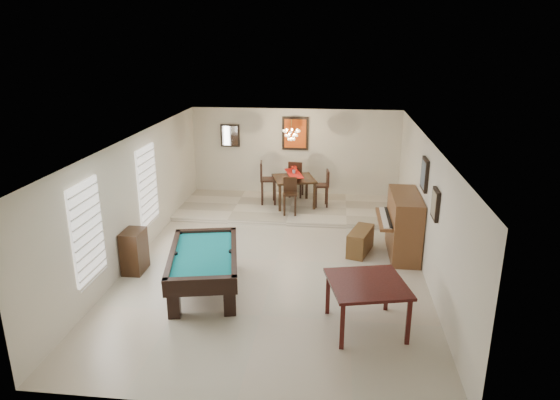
% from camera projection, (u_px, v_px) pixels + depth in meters
% --- Properties ---
extents(ground_plane, '(6.00, 9.00, 0.02)m').
position_uv_depth(ground_plane, '(277.00, 260.00, 10.63)').
color(ground_plane, beige).
extents(wall_back, '(6.00, 0.04, 2.60)m').
position_uv_depth(wall_back, '(295.00, 154.00, 14.47)').
color(wall_back, silver).
rests_on(wall_back, ground_plane).
extents(wall_front, '(6.00, 0.04, 2.60)m').
position_uv_depth(wall_front, '(232.00, 319.00, 5.98)').
color(wall_front, silver).
rests_on(wall_front, ground_plane).
extents(wall_left, '(0.04, 9.00, 2.60)m').
position_uv_depth(wall_left, '(136.00, 197.00, 10.55)').
color(wall_left, silver).
rests_on(wall_left, ground_plane).
extents(wall_right, '(0.04, 9.00, 2.60)m').
position_uv_depth(wall_right, '(426.00, 207.00, 9.90)').
color(wall_right, silver).
rests_on(wall_right, ground_plane).
extents(ceiling, '(6.00, 9.00, 0.04)m').
position_uv_depth(ceiling, '(277.00, 140.00, 9.82)').
color(ceiling, white).
rests_on(ceiling, wall_back).
extents(dining_step, '(6.00, 2.50, 0.12)m').
position_uv_depth(dining_step, '(291.00, 208.00, 13.68)').
color(dining_step, beige).
rests_on(dining_step, ground_plane).
extents(window_left_front, '(0.06, 1.00, 1.70)m').
position_uv_depth(window_left_front, '(87.00, 231.00, 8.44)').
color(window_left_front, white).
rests_on(window_left_front, wall_left).
extents(window_left_rear, '(0.06, 1.00, 1.70)m').
position_uv_depth(window_left_rear, '(147.00, 185.00, 11.08)').
color(window_left_rear, white).
rests_on(window_left_rear, wall_left).
extents(pool_table, '(1.66, 2.45, 0.75)m').
position_uv_depth(pool_table, '(204.00, 272.00, 9.25)').
color(pool_table, black).
rests_on(pool_table, ground_plane).
extents(square_table, '(1.43, 1.43, 0.82)m').
position_uv_depth(square_table, '(366.00, 305.00, 8.03)').
color(square_table, black).
rests_on(square_table, ground_plane).
extents(upright_piano, '(0.91, 1.62, 1.35)m').
position_uv_depth(upright_piano, '(396.00, 224.00, 10.75)').
color(upright_piano, brown).
rests_on(upright_piano, ground_plane).
extents(piano_bench, '(0.64, 1.02, 0.53)m').
position_uv_depth(piano_bench, '(360.00, 241.00, 10.93)').
color(piano_bench, brown).
rests_on(piano_bench, ground_plane).
extents(apothecary_chest, '(0.39, 0.58, 0.87)m').
position_uv_depth(apothecary_chest, '(134.00, 251.00, 9.99)').
color(apothecary_chest, black).
rests_on(apothecary_chest, ground_plane).
extents(dining_table, '(1.33, 1.33, 0.89)m').
position_uv_depth(dining_table, '(294.00, 189.00, 13.63)').
color(dining_table, black).
rests_on(dining_table, dining_step).
extents(flower_vase, '(0.16, 0.16, 0.22)m').
position_uv_depth(flower_vase, '(294.00, 170.00, 13.46)').
color(flower_vase, '#A91A0E').
rests_on(flower_vase, dining_table).
extents(dining_chair_south, '(0.38, 0.38, 0.95)m').
position_uv_depth(dining_chair_south, '(290.00, 197.00, 12.89)').
color(dining_chair_south, black).
rests_on(dining_chair_south, dining_step).
extents(dining_chair_north, '(0.44, 0.44, 1.06)m').
position_uv_depth(dining_chair_north, '(296.00, 179.00, 14.32)').
color(dining_chair_north, black).
rests_on(dining_chair_north, dining_step).
extents(dining_chair_west, '(0.49, 0.49, 1.18)m').
position_uv_depth(dining_chair_west, '(269.00, 183.00, 13.70)').
color(dining_chair_west, black).
rests_on(dining_chair_west, dining_step).
extents(dining_chair_east, '(0.42, 0.42, 1.01)m').
position_uv_depth(dining_chair_east, '(321.00, 188.00, 13.51)').
color(dining_chair_east, black).
rests_on(dining_chair_east, dining_step).
extents(chandelier, '(0.44, 0.44, 0.60)m').
position_uv_depth(chandelier, '(291.00, 131.00, 12.97)').
color(chandelier, '#FFE5B2').
rests_on(chandelier, ceiling).
extents(back_painting, '(0.75, 0.06, 0.95)m').
position_uv_depth(back_painting, '(295.00, 133.00, 14.25)').
color(back_painting, '#D84C14').
rests_on(back_painting, wall_back).
extents(back_mirror, '(0.55, 0.06, 0.65)m').
position_uv_depth(back_mirror, '(230.00, 136.00, 14.49)').
color(back_mirror, white).
rests_on(back_mirror, wall_back).
extents(right_picture_upper, '(0.06, 0.55, 0.65)m').
position_uv_depth(right_picture_upper, '(425.00, 174.00, 10.00)').
color(right_picture_upper, slate).
rests_on(right_picture_upper, wall_right).
extents(right_picture_lower, '(0.06, 0.45, 0.55)m').
position_uv_depth(right_picture_lower, '(435.00, 204.00, 8.84)').
color(right_picture_lower, gray).
rests_on(right_picture_lower, wall_right).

